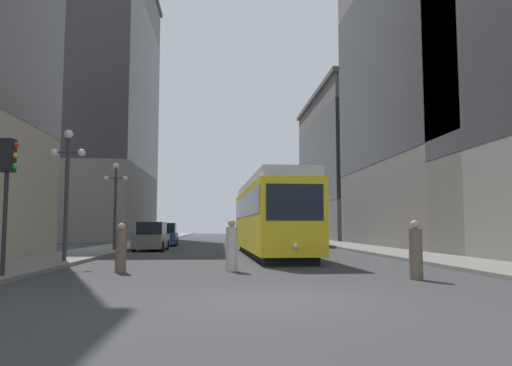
# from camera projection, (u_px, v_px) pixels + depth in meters

# --- Properties ---
(ground_plane) EXTENTS (200.00, 200.00, 0.00)m
(ground_plane) POSITION_uv_depth(u_px,v_px,m) (278.00, 299.00, 10.20)
(ground_plane) COLOR #38383A
(sidewalk_left) EXTENTS (3.21, 120.00, 0.15)m
(sidewalk_left) POSITION_uv_depth(u_px,v_px,m) (148.00, 241.00, 49.32)
(sidewalk_left) COLOR gray
(sidewalk_left) RESTS_ON ground
(sidewalk_right) EXTENTS (3.21, 120.00, 0.15)m
(sidewalk_right) POSITION_uv_depth(u_px,v_px,m) (314.00, 241.00, 50.56)
(sidewalk_right) COLOR gray
(sidewalk_right) RESTS_ON ground
(streetcar) EXTENTS (3.06, 14.89, 3.89)m
(streetcar) POSITION_uv_depth(u_px,v_px,m) (270.00, 216.00, 25.68)
(streetcar) COLOR black
(streetcar) RESTS_ON ground
(transit_bus) EXTENTS (2.67, 11.15, 3.45)m
(transit_bus) POSITION_uv_depth(u_px,v_px,m) (292.00, 222.00, 41.82)
(transit_bus) COLOR black
(transit_bus) RESTS_ON ground
(parked_car_left_near) EXTENTS (1.93, 4.36, 1.82)m
(parked_car_left_near) POSITION_uv_depth(u_px,v_px,m) (152.00, 237.00, 31.13)
(parked_car_left_near) COLOR black
(parked_car_left_near) RESTS_ON ground
(parked_car_left_mid) EXTENTS (2.02, 4.52, 1.82)m
(parked_car_left_mid) POSITION_uv_depth(u_px,v_px,m) (166.00, 235.00, 39.12)
(parked_car_left_mid) COLOR black
(parked_car_left_mid) RESTS_ON ground
(pedestrian_crossing_near) EXTENTS (0.38, 0.38, 1.70)m
(pedestrian_crossing_near) POSITION_uv_depth(u_px,v_px,m) (416.00, 252.00, 14.01)
(pedestrian_crossing_near) COLOR #6B5B4C
(pedestrian_crossing_near) RESTS_ON ground
(pedestrian_crossing_far) EXTENTS (0.39, 0.39, 1.76)m
(pedestrian_crossing_far) POSITION_uv_depth(u_px,v_px,m) (232.00, 247.00, 16.68)
(pedestrian_crossing_far) COLOR beige
(pedestrian_crossing_far) RESTS_ON ground
(pedestrian_on_sidewalk) EXTENTS (0.37, 0.37, 1.64)m
(pedestrian_on_sidewalk) POSITION_uv_depth(u_px,v_px,m) (121.00, 249.00, 16.24)
(pedestrian_on_sidewalk) COLOR #6B5B4C
(pedestrian_on_sidewalk) RESTS_ON ground
(traffic_light_near_left) EXTENTS (0.47, 0.36, 3.86)m
(traffic_light_near_left) POSITION_uv_depth(u_px,v_px,m) (8.00, 170.00, 13.87)
(traffic_light_near_left) COLOR #232328
(traffic_light_near_left) RESTS_ON sidewalk_left
(lamp_post_left_near) EXTENTS (1.41, 0.36, 5.35)m
(lamp_post_left_near) POSITION_uv_depth(u_px,v_px,m) (67.00, 174.00, 19.94)
(lamp_post_left_near) COLOR #333338
(lamp_post_left_near) RESTS_ON sidewalk_left
(lamp_post_left_far) EXTENTS (1.41, 0.36, 5.18)m
(lamp_post_left_far) POSITION_uv_depth(u_px,v_px,m) (115.00, 192.00, 29.13)
(lamp_post_left_far) COLOR #333338
(lamp_post_left_far) RESTS_ON sidewalk_left
(building_left_midblock) EXTENTS (13.88, 23.15, 32.49)m
(building_left_midblock) POSITION_uv_depth(u_px,v_px,m) (90.00, 98.00, 57.93)
(building_left_midblock) COLOR slate
(building_left_midblock) RESTS_ON ground
(building_right_corner) EXTENTS (14.27, 22.89, 17.37)m
(building_right_corner) POSITION_uv_depth(u_px,v_px,m) (370.00, 166.00, 59.29)
(building_right_corner) COLOR slate
(building_right_corner) RESTS_ON ground
(building_right_midblock) EXTENTS (11.16, 23.62, 25.14)m
(building_right_midblock) POSITION_uv_depth(u_px,v_px,m) (450.00, 69.00, 35.46)
(building_right_midblock) COLOR slate
(building_right_midblock) RESTS_ON ground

